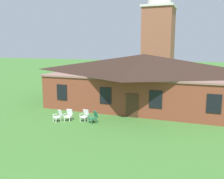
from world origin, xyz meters
TOP-DOWN VIEW (x-y plane):
  - brick_building at (0.00, 20.94)m, footprint 18.79×10.40m
  - dome_tower at (-1.88, 38.29)m, footprint 5.18×5.18m
  - lawn_chair_by_porch at (-5.09, 12.58)m, footprint 0.82×0.85m
  - lawn_chair_near_door at (-4.40, 13.08)m, footprint 0.67×0.70m
  - lawn_chair_left_end at (-3.10, 13.45)m, footprint 0.69×0.73m
  - lawn_chair_middle at (-2.21, 13.29)m, footprint 0.84×0.87m

SIDE VIEW (x-z plane):
  - lawn_chair_by_porch at x=-5.09m, z-range 0.02..0.98m
  - lawn_chair_near_door at x=-4.40m, z-range 0.02..0.98m
  - lawn_chair_left_end at x=-3.10m, z-range 0.02..0.98m
  - lawn_chair_middle at x=-2.21m, z-range 0.02..0.98m
  - brick_building at x=0.00m, z-range 0.05..5.37m
  - dome_tower at x=-1.88m, z-range -0.82..17.50m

